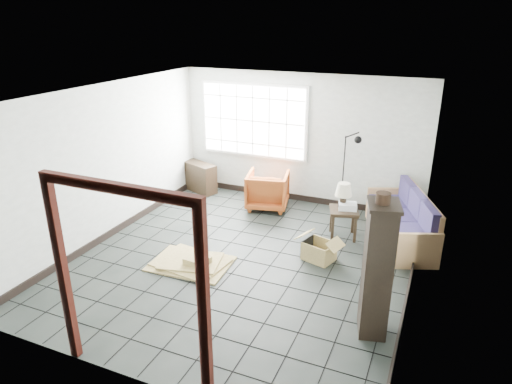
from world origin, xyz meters
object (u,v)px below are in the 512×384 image
at_px(armchair, 268,188).
at_px(tall_shelf, 377,269).
at_px(futon_sofa, 403,223).
at_px(side_table, 344,214).

distance_m(armchair, tall_shelf, 4.06).
relative_size(futon_sofa, armchair, 2.60).
height_order(armchair, tall_shelf, tall_shelf).
bearing_deg(side_table, tall_shelf, -69.02).
relative_size(futon_sofa, side_table, 3.55).
bearing_deg(futon_sofa, side_table, 174.72).
relative_size(armchair, tall_shelf, 0.48).
bearing_deg(futon_sofa, armchair, 149.41).
distance_m(futon_sofa, tall_shelf, 2.71).
bearing_deg(armchair, futon_sofa, 157.94).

